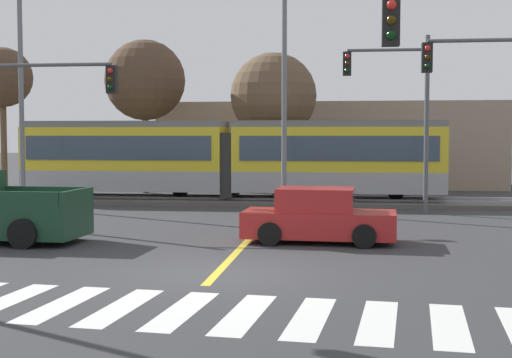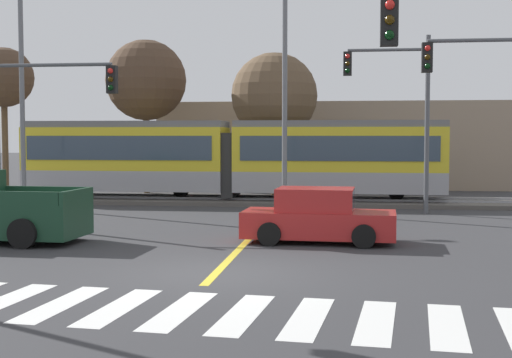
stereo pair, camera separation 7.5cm
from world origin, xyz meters
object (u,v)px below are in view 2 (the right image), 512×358
at_px(street_lamp_west, 26,73).
at_px(street_lamp_centre, 290,82).
at_px(bare_tree_far_west, 4,78).
at_px(bare_tree_west, 146,81).
at_px(traffic_light_mid_left, 39,110).
at_px(light_rail_tram, 231,156).
at_px(bare_tree_east, 274,96).
at_px(sedan_crossing, 318,217).
at_px(traffic_light_far_right, 401,99).

height_order(street_lamp_west, street_lamp_centre, street_lamp_west).
relative_size(bare_tree_far_west, bare_tree_west, 0.96).
bearing_deg(street_lamp_centre, traffic_light_mid_left, -146.72).
bearing_deg(bare_tree_west, street_lamp_centre, -44.95).
relative_size(street_lamp_west, street_lamp_centre, 1.11).
xyz_separation_m(street_lamp_centre, bare_tree_far_west, (-15.45, 7.38, 0.89)).
xyz_separation_m(street_lamp_west, street_lamp_centre, (10.79, -0.07, -0.48)).
bearing_deg(street_lamp_centre, street_lamp_west, 179.65).
xyz_separation_m(light_rail_tram, traffic_light_mid_left, (-4.99, -8.60, 1.78)).
bearing_deg(traffic_light_mid_left, light_rail_tram, 59.86).
bearing_deg(light_rail_tram, traffic_light_mid_left, -120.14).
bearing_deg(bare_tree_west, street_lamp_west, -108.77).
xyz_separation_m(street_lamp_west, bare_tree_west, (2.72, 7.99, 0.28)).
bearing_deg(traffic_light_mid_left, bare_tree_west, 90.83).
height_order(light_rail_tram, traffic_light_mid_left, traffic_light_mid_left).
height_order(traffic_light_mid_left, bare_tree_east, bare_tree_east).
relative_size(traffic_light_mid_left, bare_tree_far_west, 0.76).
height_order(light_rail_tram, street_lamp_centre, street_lamp_centre).
height_order(sedan_crossing, street_lamp_west, street_lamp_west).
xyz_separation_m(bare_tree_far_west, bare_tree_west, (7.38, 0.68, -0.13)).
xyz_separation_m(light_rail_tram, bare_tree_east, (1.50, 4.07, 2.86)).
bearing_deg(traffic_light_mid_left, street_lamp_west, 119.04).
relative_size(light_rail_tram, bare_tree_east, 2.62).
distance_m(light_rail_tram, street_lamp_centre, 5.38).
xyz_separation_m(light_rail_tram, street_lamp_west, (-7.90, -3.36, 3.45)).
bearing_deg(traffic_light_mid_left, street_lamp_centre, 33.28).
height_order(sedan_crossing, street_lamp_centre, street_lamp_centre).
height_order(traffic_light_far_right, bare_tree_west, bare_tree_west).
xyz_separation_m(traffic_light_far_right, bare_tree_west, (-12.29, 8.15, 1.43)).
height_order(light_rail_tram, bare_tree_east, bare_tree_east).
relative_size(traffic_light_far_right, bare_tree_west, 0.86).
xyz_separation_m(traffic_light_mid_left, street_lamp_west, (-2.91, 5.24, 1.68)).
height_order(traffic_light_far_right, bare_tree_far_west, bare_tree_far_west).
bearing_deg(bare_tree_far_west, bare_tree_west, 5.25).
distance_m(traffic_light_mid_left, traffic_light_far_right, 13.13).
xyz_separation_m(light_rail_tram, bare_tree_far_west, (-12.56, 3.95, 3.86)).
bearing_deg(bare_tree_west, traffic_light_far_right, -33.56).
height_order(sedan_crossing, bare_tree_east, bare_tree_east).
distance_m(traffic_light_far_right, bare_tree_west, 14.82).
height_order(sedan_crossing, traffic_light_far_right, traffic_light_far_right).
xyz_separation_m(sedan_crossing, traffic_light_mid_left, (-9.35, 2.76, 3.13)).
relative_size(light_rail_tram, traffic_light_far_right, 2.75).
relative_size(sedan_crossing, bare_tree_far_west, 0.57).
xyz_separation_m(street_lamp_west, bare_tree_far_west, (-4.66, 7.31, 0.41)).
distance_m(sedan_crossing, street_lamp_west, 15.40).
height_order(street_lamp_centre, bare_tree_far_west, street_lamp_centre).
relative_size(light_rail_tram, bare_tree_west, 2.35).
xyz_separation_m(sedan_crossing, street_lamp_centre, (-1.47, 7.93, 4.32)).
height_order(sedan_crossing, bare_tree_west, bare_tree_west).
relative_size(traffic_light_mid_left, bare_tree_east, 0.81).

